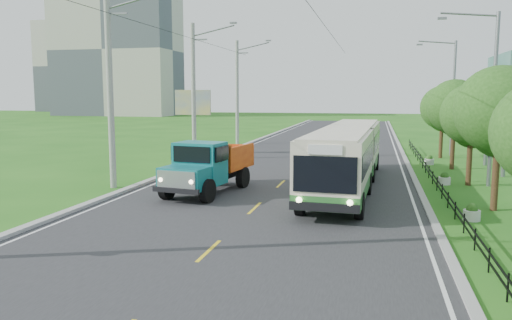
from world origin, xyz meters
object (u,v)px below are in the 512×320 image
at_px(pole_far, 237,92).
at_px(planter_far, 429,160).
at_px(tree_fifth, 455,110).
at_px(streetlight_far, 451,94).
at_px(planter_mid, 444,179).
at_px(tree_third, 500,115).
at_px(pole_near, 111,89).
at_px(billboard_right, 498,86).
at_px(streetlight_mid, 490,93).
at_px(dump_truck, 208,163).
at_px(planter_near, 472,213).
at_px(tree_fourth, 472,118).
at_px(bus, 347,152).
at_px(pole_mid, 194,91).
at_px(billboard_left, 193,107).
at_px(tree_back, 443,110).

height_order(pole_far, planter_far, pole_far).
relative_size(tree_fifth, streetlight_far, 0.64).
bearing_deg(streetlight_far, planter_mid, -98.30).
height_order(tree_third, streetlight_far, streetlight_far).
bearing_deg(pole_near, billboard_right, 28.14).
xyz_separation_m(streetlight_mid, dump_truck, (-13.67, -5.17, -3.44)).
distance_m(pole_near, planter_mid, 18.23).
height_order(planter_near, planter_mid, same).
bearing_deg(tree_fifth, tree_fourth, -90.00).
relative_size(tree_fifth, bus, 0.36).
bearing_deg(planter_near, tree_fourth, 81.23).
height_order(pole_far, tree_third, pole_far).
relative_size(streetlight_far, bus, 0.56).
height_order(pole_near, pole_mid, same).
distance_m(tree_third, dump_truck, 13.15).
distance_m(bus, dump_truck, 7.18).
distance_m(planter_near, planter_far, 16.00).
height_order(tree_fifth, bus, tree_fifth).
bearing_deg(planter_mid, planter_far, 90.00).
distance_m(pole_far, billboard_left, 9.17).
height_order(planter_mid, dump_truck, dump_truck).
xyz_separation_m(pole_far, streetlight_far, (18.90, -5.00, -0.19)).
bearing_deg(tree_back, planter_near, -93.57).
distance_m(planter_mid, billboard_left, 20.99).
bearing_deg(bus, streetlight_far, 68.91).
xyz_separation_m(pole_near, pole_mid, (0.00, 12.00, 0.00)).
xyz_separation_m(billboard_left, dump_truck, (6.47, -15.17, -2.41)).
distance_m(streetlight_far, billboard_left, 20.56).
relative_size(billboard_right, dump_truck, 1.14).
bearing_deg(tree_back, planter_far, -106.88).
bearing_deg(streetlight_mid, dump_truck, -159.30).
bearing_deg(planter_near, pole_far, 121.99).
distance_m(planter_far, bus, 11.54).
height_order(pole_near, streetlight_far, pole_near).
height_order(pole_far, streetlight_mid, pole_far).
distance_m(tree_third, streetlight_mid, 5.98).
distance_m(streetlight_far, planter_mid, 14.88).
relative_size(pole_far, tree_third, 1.67).
distance_m(tree_back, dump_truck, 21.69).
bearing_deg(billboard_left, planter_mid, -28.92).
xyz_separation_m(planter_mid, billboard_left, (-18.10, 10.00, 3.58)).
height_order(planter_mid, billboard_left, billboard_left).
distance_m(tree_fifth, dump_truck, 17.31).
bearing_deg(bus, pole_mid, 144.49).
relative_size(streetlight_mid, billboard_left, 1.74).
height_order(tree_back, bus, tree_back).
bearing_deg(billboard_left, planter_far, -6.31).
distance_m(tree_third, billboard_left, 25.02).
bearing_deg(streetlight_mid, billboard_left, 153.60).
height_order(tree_third, streetlight_mid, streetlight_mid).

